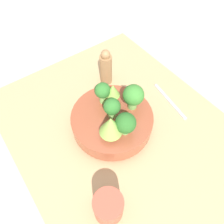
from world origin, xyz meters
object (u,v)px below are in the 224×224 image
object	(u,v)px
cup	(108,207)
fork	(170,101)
pepper_mill	(106,68)
bowl	(112,121)

from	to	relation	value
cup	fork	world-z (taller)	cup
pepper_mill	bowl	bearing A→B (deg)	149.90
bowl	pepper_mill	xyz separation A→B (m)	(0.18, -0.11, 0.03)
cup	bowl	bearing A→B (deg)	-38.15
fork	bowl	bearing A→B (deg)	81.14
cup	pepper_mill	xyz separation A→B (m)	(0.39, -0.27, 0.03)
bowl	fork	world-z (taller)	bowl
pepper_mill	fork	xyz separation A→B (m)	(-0.22, -0.13, -0.07)
fork	pepper_mill	bearing A→B (deg)	30.11
bowl	fork	bearing A→B (deg)	-98.86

